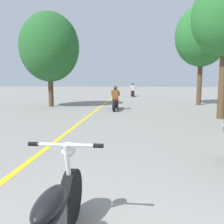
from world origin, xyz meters
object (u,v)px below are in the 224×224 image
object	(u,v)px
roadside_tree_left	(49,47)
motorcycle_rider_far	(133,91)
roadside_tree_right_far	(202,36)
motorcycle_rider_lead	(115,101)
motorcycle_foreground	(52,220)

from	to	relation	value
roadside_tree_left	motorcycle_rider_far	xyz separation A→B (m)	(5.13, 10.19, -3.21)
roadside_tree_right_far	motorcycle_rider_far	distance (m)	10.22
motorcycle_rider_lead	roadside_tree_right_far	bearing A→B (deg)	31.53
motorcycle_foreground	motorcycle_rider_far	world-z (taller)	motorcycle_rider_far
roadside_tree_left	motorcycle_foreground	bearing A→B (deg)	-70.00
roadside_tree_right_far	motorcycle_rider_lead	xyz separation A→B (m)	(-5.52, -3.39, -4.10)
roadside_tree_right_far	motorcycle_foreground	size ratio (longest dim) A/B	3.28
roadside_tree_right_far	motorcycle_rider_lead	bearing A→B (deg)	-148.47
motorcycle_rider_lead	roadside_tree_left	bearing A→B (deg)	162.89
roadside_tree_left	motorcycle_foreground	size ratio (longest dim) A/B	2.91
motorcycle_foreground	roadside_tree_right_far	bearing A→B (deg)	71.06
roadside_tree_left	motorcycle_rider_far	size ratio (longest dim) A/B	2.80
roadside_tree_left	motorcycle_rider_lead	size ratio (longest dim) A/B	2.74
roadside_tree_left	motorcycle_foreground	distance (m)	14.10
roadside_tree_left	motorcycle_foreground	world-z (taller)	roadside_tree_left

